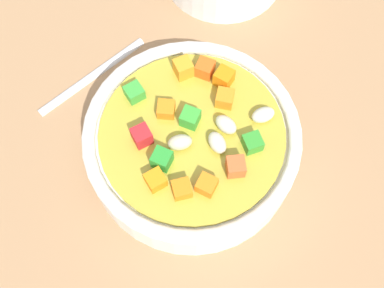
% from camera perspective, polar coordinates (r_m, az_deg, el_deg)
% --- Properties ---
extents(ground_plane, '(1.40, 1.40, 0.02)m').
position_cam_1_polar(ground_plane, '(0.43, 0.00, -1.81)').
color(ground_plane, '#9E754F').
extents(soup_bowl_main, '(0.17, 0.17, 0.06)m').
position_cam_1_polar(soup_bowl_main, '(0.40, 0.02, 0.15)').
color(soup_bowl_main, white).
rests_on(soup_bowl_main, ground_plane).
extents(spoon, '(0.20, 0.03, 0.01)m').
position_cam_1_polar(spoon, '(0.46, -16.52, 4.29)').
color(spoon, silver).
rests_on(spoon, ground_plane).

